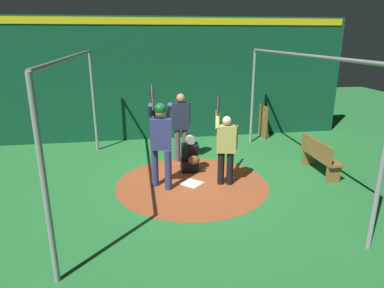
{
  "coord_description": "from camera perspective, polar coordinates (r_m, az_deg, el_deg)",
  "views": [
    {
      "loc": [
        7.06,
        -1.17,
        3.2
      ],
      "look_at": [
        0.0,
        0.0,
        0.95
      ],
      "focal_mm": 32.1,
      "sensor_mm": 36.0,
      "label": 1
    }
  ],
  "objects": [
    {
      "name": "back_wall",
      "position": [
        11.04,
        -3.31,
        10.7
      ],
      "size": [
        0.23,
        11.28,
        3.78
      ],
      "color": "#0F472D",
      "rests_on": "ground"
    },
    {
      "name": "umpire",
      "position": [
        8.94,
        -1.85,
        3.4
      ],
      "size": [
        0.23,
        0.49,
        1.82
      ],
      "color": "#4C4C51",
      "rests_on": "ground"
    },
    {
      "name": "dirt_circle",
      "position": [
        7.84,
        -0.0,
        -6.62
      ],
      "size": [
        3.43,
        3.43,
        0.01
      ],
      "primitive_type": "cylinder",
      "color": "#9E4C28",
      "rests_on": "ground"
    },
    {
      "name": "batter",
      "position": [
        7.31,
        -5.27,
        1.21
      ],
      "size": [
        0.68,
        0.49,
        2.21
      ],
      "color": "navy",
      "rests_on": "ground"
    },
    {
      "name": "visitor",
      "position": [
        7.56,
        5.66,
        -0.27
      ],
      "size": [
        0.61,
        0.51,
        1.95
      ],
      "rotation": [
        0.0,
        0.0,
        -0.24
      ],
      "color": "black",
      "rests_on": "ground"
    },
    {
      "name": "ground_plane",
      "position": [
        7.84,
        -0.0,
        -6.64
      ],
      "size": [
        27.28,
        27.28,
        0.0
      ],
      "primitive_type": "plane",
      "color": "#287A38"
    },
    {
      "name": "bench",
      "position": [
        8.84,
        20.37,
        -1.93
      ],
      "size": [
        1.4,
        0.36,
        0.85
      ],
      "color": "olive",
      "rests_on": "ground"
    },
    {
      "name": "home_plate",
      "position": [
        7.83,
        -0.0,
        -6.56
      ],
      "size": [
        0.59,
        0.59,
        0.01
      ],
      "primitive_type": "cube",
      "rotation": [
        0.0,
        0.0,
        0.79
      ],
      "color": "white",
      "rests_on": "dirt_circle"
    },
    {
      "name": "bat_rack",
      "position": [
        11.74,
        11.45,
        3.75
      ],
      "size": [
        1.06,
        0.2,
        1.05
      ],
      "color": "olive",
      "rests_on": "ground"
    },
    {
      "name": "cage_frame",
      "position": [
        7.25,
        -0.0,
        8.17
      ],
      "size": [
        5.84,
        4.77,
        2.86
      ],
      "color": "gray",
      "rests_on": "ground"
    },
    {
      "name": "catcher",
      "position": [
        8.41,
        -0.34,
        -2.21
      ],
      "size": [
        0.58,
        0.4,
        0.94
      ],
      "color": "black",
      "rests_on": "ground"
    }
  ]
}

